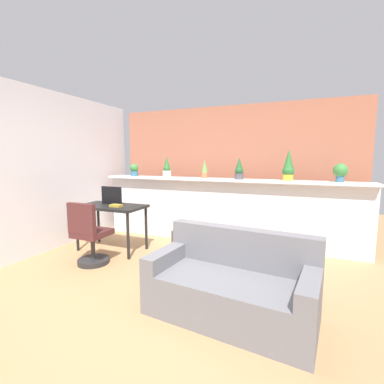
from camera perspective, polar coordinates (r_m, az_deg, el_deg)
The scene contains 17 objects.
ground_plane at distance 3.27m, azimuth -4.29°, elevation -20.46°, with size 12.00×12.00×0.00m, color tan.
divider_wall at distance 4.86m, azimuth 6.40°, elevation -4.23°, with size 4.64×0.16×1.12m, color silver.
plant_shelf at distance 4.74m, azimuth 6.36°, elevation 2.56°, with size 4.64×0.34×0.04m, color silver.
brick_wall_behind at distance 5.35m, azimuth 8.31°, elevation 4.25°, with size 4.64×0.10×2.50m, color #AD664C.
side_wall_left at distance 4.90m, azimuth -29.99°, elevation 3.70°, with size 0.12×4.40×2.60m, color silver.
potted_plant_0 at distance 5.49m, azimuth -12.04°, elevation 4.59°, with size 0.16×0.16×0.24m.
potted_plant_1 at distance 5.11m, azimuth -5.31°, elevation 4.93°, with size 0.16×0.16×0.39m.
potted_plant_2 at distance 4.84m, azimuth 2.66°, elevation 4.83°, with size 0.11×0.11×0.33m.
potted_plant_3 at distance 4.63m, azimuth 9.88°, elevation 4.66°, with size 0.15×0.15×0.37m.
potted_plant_4 at distance 4.57m, azimuth 19.60°, elevation 5.11°, with size 0.18×0.18×0.50m.
potted_plant_5 at distance 4.58m, azimuth 28.73°, elevation 3.80°, with size 0.20×0.20×0.28m.
desk at distance 4.63m, azimuth -16.61°, elevation -3.71°, with size 1.10×0.60×0.75m.
tv_monitor at distance 4.68m, azimuth -16.55°, elevation -0.70°, with size 0.38×0.04×0.30m, color black.
office_chair at distance 4.14m, azimuth -20.72°, elevation -9.09°, with size 0.44×0.45×0.91m.
side_cube_shelf at distance 3.99m, azimuth -0.48°, elevation -11.29°, with size 0.40×0.41×0.50m.
book_on_desk at distance 4.45m, azimuth -15.67°, elevation -2.76°, with size 0.18×0.12×0.04m, color gold.
couch at distance 2.80m, azimuth 8.33°, elevation -18.99°, with size 1.63×0.93×0.80m.
Camera 1 is at (1.32, -2.58, 1.51)m, focal length 25.38 mm.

